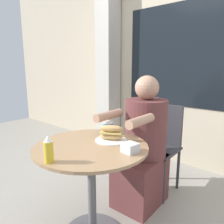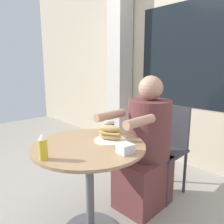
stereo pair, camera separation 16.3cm
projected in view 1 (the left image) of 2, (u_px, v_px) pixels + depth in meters
name	position (u px, v px, depth m)	size (l,w,h in m)	color
storefront_wall	(192.00, 54.00, 2.62)	(8.00, 0.09, 2.80)	#B7A88E
lattice_pillar	(108.00, 70.00, 3.28)	(0.27, 0.27, 2.40)	#B2ADA3
cafe_table	(92.00, 170.00, 1.55)	(0.79, 0.79, 0.71)	#997551
diner_chair	(161.00, 139.00, 2.22)	(0.39, 0.39, 0.87)	#333338
seated_diner	(143.00, 151.00, 1.96)	(0.39, 0.68, 1.17)	brown
sandwich_on_plate	(111.00, 134.00, 1.59)	(0.23, 0.23, 0.12)	white
drink_cup	(108.00, 128.00, 1.76)	(0.08, 0.08, 0.10)	#336BB7
napkin_box	(130.00, 148.00, 1.38)	(0.10, 0.10, 0.06)	silver
condiment_bottle	(49.00, 149.00, 1.22)	(0.05, 0.05, 0.16)	gold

